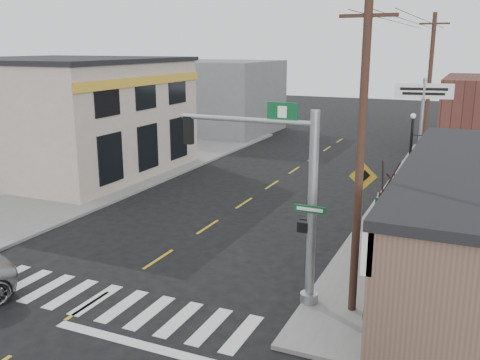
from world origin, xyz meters
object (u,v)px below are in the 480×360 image
at_px(fire_hydrant, 398,275).
at_px(utility_pole_near, 360,158).
at_px(bare_tree, 403,173).
at_px(lamp_post, 411,158).
at_px(guide_sign, 397,222).
at_px(utility_pole_far, 428,95).
at_px(traffic_signal_pole, 289,186).
at_px(dance_center_sign, 423,107).

xyz_separation_m(fire_hydrant, utility_pole_near, (-1.00, -2.24, 4.24)).
bearing_deg(bare_tree, lamp_post, 93.85).
height_order(guide_sign, utility_pole_near, utility_pole_near).
distance_m(guide_sign, utility_pole_far, 15.06).
height_order(traffic_signal_pole, guide_sign, traffic_signal_pole).
bearing_deg(lamp_post, utility_pole_far, 115.92).
bearing_deg(dance_center_sign, fire_hydrant, -96.56).
bearing_deg(traffic_signal_pole, bare_tree, 50.33).
bearing_deg(traffic_signal_pole, guide_sign, 53.28).
xyz_separation_m(traffic_signal_pole, lamp_post, (2.35, 9.96, -0.84)).
bearing_deg(bare_tree, traffic_signal_pole, -130.38).
xyz_separation_m(traffic_signal_pole, dance_center_sign, (2.29, 13.97, 1.01)).
bearing_deg(guide_sign, fire_hydrant, -75.64).
height_order(traffic_signal_pole, dance_center_sign, traffic_signal_pole).
xyz_separation_m(dance_center_sign, bare_tree, (0.51, -10.67, -1.08)).
relative_size(utility_pole_near, utility_pole_far, 0.95).
relative_size(traffic_signal_pole, lamp_post, 1.28).
relative_size(guide_sign, lamp_post, 0.58).
relative_size(guide_sign, utility_pole_near, 0.30).
height_order(lamp_post, bare_tree, lamp_post).
bearing_deg(utility_pole_near, lamp_post, 93.90).
distance_m(traffic_signal_pole, guide_sign, 4.83).
relative_size(fire_hydrant, lamp_post, 0.14).
bearing_deg(utility_pole_far, dance_center_sign, -89.02).
bearing_deg(guide_sign, lamp_post, 93.83).
bearing_deg(utility_pole_near, dance_center_sign, 94.71).
distance_m(fire_hydrant, bare_tree, 3.33).
relative_size(traffic_signal_pole, utility_pole_far, 0.64).
distance_m(fire_hydrant, dance_center_sign, 12.42).
relative_size(fire_hydrant, utility_pole_near, 0.07).
bearing_deg(lamp_post, bare_tree, -61.58).
height_order(dance_center_sign, utility_pole_near, utility_pole_near).
bearing_deg(guide_sign, dance_center_sign, 92.92).
bearing_deg(fire_hydrant, bare_tree, 102.50).
bearing_deg(utility_pole_near, bare_tree, 82.11).
xyz_separation_m(guide_sign, utility_pole_near, (-0.70, -3.47, 2.82)).
xyz_separation_m(traffic_signal_pole, utility_pole_near, (2.02, 0.08, 0.99)).
height_order(fire_hydrant, utility_pole_near, utility_pole_near).
height_order(lamp_post, dance_center_sign, dance_center_sign).
height_order(lamp_post, utility_pole_near, utility_pole_near).
xyz_separation_m(traffic_signal_pole, bare_tree, (2.80, 3.29, -0.07)).
xyz_separation_m(utility_pole_near, utility_pole_far, (0.14, 18.20, 0.24)).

